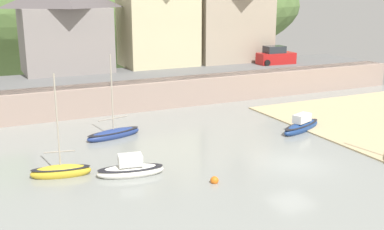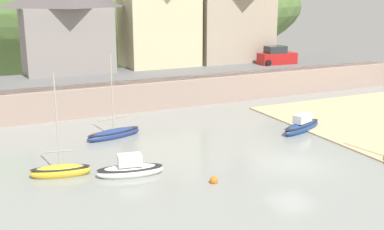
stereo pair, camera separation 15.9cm
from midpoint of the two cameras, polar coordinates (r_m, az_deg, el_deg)
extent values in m
cube|color=gray|center=(28.96, 11.93, -5.85)|extent=(48.00, 40.00, 0.06)
cube|color=gray|center=(42.81, -1.78, 2.83)|extent=(48.00, 2.40, 2.40)
cube|color=#606060|center=(45.96, -3.65, 5.08)|extent=(48.00, 9.00, 0.10)
ellipsoid|color=#56753B|center=(78.34, -13.77, 12.53)|extent=(80.00, 44.00, 21.84)
cube|color=gray|center=(47.61, -15.07, 8.71)|extent=(8.11, 5.74, 6.09)
cube|color=beige|center=(50.12, -4.21, 10.70)|extent=(7.44, 5.44, 8.30)
cube|color=tan|center=(53.79, 4.36, 10.50)|extent=(8.63, 5.81, 7.45)
cube|color=tan|center=(59.63, 6.65, 12.59)|extent=(2.80, 2.80, 11.06)
ellipsoid|color=white|center=(26.83, -7.58, -6.77)|extent=(3.92, 1.93, 0.77)
ellipsoid|color=black|center=(26.75, -7.59, -6.34)|extent=(3.84, 1.89, 0.12)
cube|color=silver|center=(26.59, -7.63, -5.39)|extent=(1.45, 1.11, 0.60)
ellipsoid|color=gold|center=(27.44, -15.68, -6.65)|extent=(3.42, 1.60, 0.86)
ellipsoid|color=black|center=(27.36, -15.71, -6.19)|extent=(3.36, 1.57, 0.12)
cylinder|color=#B2A893|center=(26.53, -16.12, -0.61)|extent=(0.09, 0.09, 5.12)
cylinder|color=gray|center=(27.04, -15.86, -4.27)|extent=(1.63, 0.40, 0.07)
ellipsoid|color=navy|center=(33.75, -9.56, -2.34)|extent=(4.27, 2.07, 0.78)
ellipsoid|color=black|center=(33.69, -9.57, -1.99)|extent=(4.19, 2.03, 0.12)
cylinder|color=#B2A893|center=(33.01, -9.78, 2.68)|extent=(0.09, 0.09, 5.26)
cylinder|color=gray|center=(33.43, -9.64, -0.41)|extent=(2.25, 0.63, 0.07)
ellipsoid|color=navy|center=(35.81, 12.93, -1.49)|extent=(4.52, 2.66, 0.86)
ellipsoid|color=black|center=(35.74, 12.95, -1.12)|extent=(4.43, 2.60, 0.12)
cube|color=silver|center=(35.62, 12.99, -0.36)|extent=(1.72, 1.27, 0.60)
cube|color=#B11B1A|center=(52.13, 10.01, 6.74)|extent=(4.20, 1.97, 1.20)
cube|color=#282D33|center=(51.87, 9.83, 7.77)|extent=(2.20, 1.64, 0.80)
cylinder|color=black|center=(53.77, 10.95, 6.63)|extent=(0.64, 0.22, 0.64)
cylinder|color=black|center=(52.50, 11.98, 6.39)|extent=(0.64, 0.22, 0.64)
cylinder|color=black|center=(51.90, 7.98, 6.48)|extent=(0.64, 0.22, 0.64)
cylinder|color=black|center=(50.58, 8.98, 6.23)|extent=(0.64, 0.22, 0.64)
sphere|color=orange|center=(25.63, 2.54, -7.88)|extent=(0.45, 0.45, 0.45)
camera|label=1|loc=(0.08, -90.85, -0.22)|focal=44.24mm
camera|label=2|loc=(0.08, 89.15, 0.22)|focal=44.24mm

